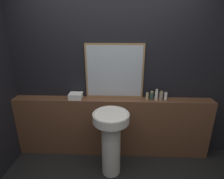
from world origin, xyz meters
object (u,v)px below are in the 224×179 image
object	(u,v)px
towel_stack	(76,96)
conditioner_bottle	(152,96)
lotion_bottle	(156,95)
shampoo_bottle	(147,96)
pedestal_sink	(111,137)
body_wash_bottle	(161,96)
hand_soap_bottle	(166,95)
mirror	(114,71)

from	to	relation	value
towel_stack	conditioner_bottle	distance (m)	1.09
towel_stack	lotion_bottle	size ratio (longest dim) A/B	1.15
shampoo_bottle	pedestal_sink	bearing A→B (deg)	-140.45
conditioner_bottle	lotion_bottle	size ratio (longest dim) A/B	0.79
pedestal_sink	conditioner_bottle	xyz separation A→B (m)	(0.56, 0.41, 0.42)
towel_stack	lotion_bottle	distance (m)	1.16
body_wash_bottle	hand_soap_bottle	xyz separation A→B (m)	(0.07, 0.00, 0.01)
pedestal_sink	body_wash_bottle	xyz separation A→B (m)	(0.69, 0.41, 0.42)
conditioner_bottle	lotion_bottle	distance (m)	0.07
body_wash_bottle	lotion_bottle	bearing A→B (deg)	-180.00
shampoo_bottle	lotion_bottle	distance (m)	0.13
lotion_bottle	hand_soap_bottle	size ratio (longest dim) A/B	1.10
hand_soap_bottle	body_wash_bottle	bearing A→B (deg)	180.00
towel_stack	mirror	bearing A→B (deg)	8.34
conditioner_bottle	lotion_bottle	xyz separation A→B (m)	(0.07, -0.00, 0.02)
towel_stack	body_wash_bottle	distance (m)	1.22
mirror	conditioner_bottle	xyz separation A→B (m)	(0.53, -0.08, -0.33)
mirror	towel_stack	xyz separation A→B (m)	(-0.56, -0.08, -0.35)
mirror	towel_stack	size ratio (longest dim) A/B	4.45
pedestal_sink	conditioner_bottle	bearing A→B (deg)	36.24
pedestal_sink	body_wash_bottle	bearing A→B (deg)	30.68
pedestal_sink	towel_stack	bearing A→B (deg)	142.26
mirror	hand_soap_bottle	xyz separation A→B (m)	(0.73, -0.08, -0.32)
mirror	lotion_bottle	bearing A→B (deg)	-7.78
lotion_bottle	hand_soap_bottle	world-z (taller)	lotion_bottle
towel_stack	conditioner_bottle	bearing A→B (deg)	0.00
pedestal_sink	shampoo_bottle	xyz separation A→B (m)	(0.50, 0.41, 0.41)
towel_stack	conditioner_bottle	xyz separation A→B (m)	(1.09, 0.00, 0.02)
body_wash_bottle	conditioner_bottle	bearing A→B (deg)	180.00
conditioner_bottle	mirror	bearing A→B (deg)	171.27
pedestal_sink	shampoo_bottle	world-z (taller)	shampoo_bottle
conditioner_bottle	body_wash_bottle	distance (m)	0.13
towel_stack	shampoo_bottle	distance (m)	1.03
hand_soap_bottle	pedestal_sink	bearing A→B (deg)	-151.56
pedestal_sink	towel_stack	distance (m)	0.78
towel_stack	shampoo_bottle	bearing A→B (deg)	0.00
shampoo_bottle	body_wash_bottle	bearing A→B (deg)	0.00
conditioner_bottle	body_wash_bottle	world-z (taller)	body_wash_bottle
pedestal_sink	towel_stack	xyz separation A→B (m)	(-0.53, 0.41, 0.40)
conditioner_bottle	body_wash_bottle	bearing A→B (deg)	0.00
conditioner_bottle	towel_stack	bearing A→B (deg)	180.00
lotion_bottle	body_wash_bottle	distance (m)	0.07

